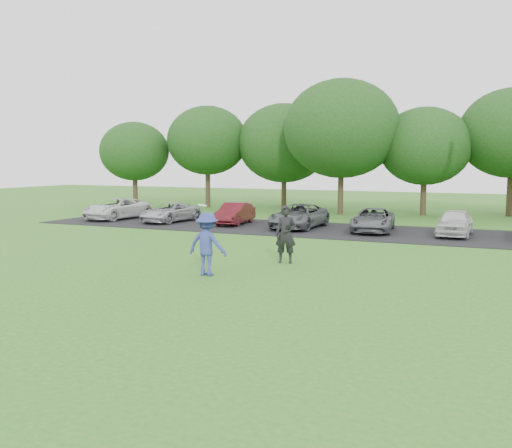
# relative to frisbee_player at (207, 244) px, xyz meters

# --- Properties ---
(ground) EXTENTS (100.00, 100.00, 0.00)m
(ground) POSITION_rel_frisbee_player_xyz_m (0.39, -0.72, -0.96)
(ground) COLOR #287220
(ground) RESTS_ON ground
(parking_lot) EXTENTS (32.00, 6.50, 0.03)m
(parking_lot) POSITION_rel_frisbee_player_xyz_m (0.39, 12.28, -0.94)
(parking_lot) COLOR black
(parking_lot) RESTS_ON ground
(frisbee_player) EXTENTS (1.24, 0.73, 2.19)m
(frisbee_player) POSITION_rel_frisbee_player_xyz_m (0.00, 0.00, 0.00)
(frisbee_player) COLOR #333E91
(frisbee_player) RESTS_ON ground
(camera_bystander) EXTENTS (0.80, 0.61, 1.96)m
(camera_bystander) POSITION_rel_frisbee_player_xyz_m (1.44, 2.90, 0.02)
(camera_bystander) COLOR black
(camera_bystander) RESTS_ON ground
(parked_cars) EXTENTS (28.61, 4.67, 1.23)m
(parked_cars) POSITION_rel_frisbee_player_xyz_m (-0.08, 12.33, -0.35)
(parked_cars) COLOR silver
(parked_cars) RESTS_ON parking_lot
(tree_row) EXTENTS (42.39, 9.85, 8.64)m
(tree_row) POSITION_rel_frisbee_player_xyz_m (1.90, 22.04, 3.95)
(tree_row) COLOR #38281C
(tree_row) RESTS_ON ground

